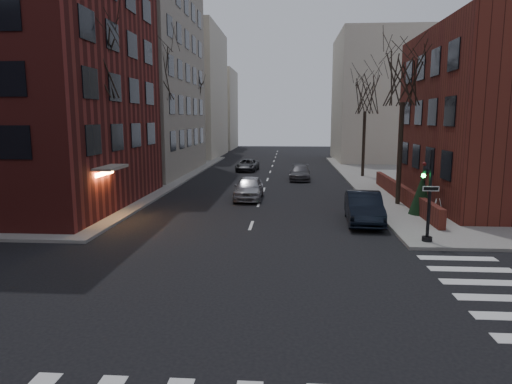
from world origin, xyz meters
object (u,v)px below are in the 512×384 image
tree_left_a (93,63)px  streetlamp_near (151,136)px  traffic_signal (428,202)px  parked_sedan (364,208)px  car_lane_silver (249,188)px  tree_left_b (156,75)px  evergreen_shrub (421,195)px  streetlamp_far (202,129)px  tree_left_c (193,95)px  car_lane_far (247,165)px  tree_right_b (365,95)px  car_lane_gray (300,173)px  sandwich_board (438,208)px  tree_right_a (404,76)px

tree_left_a → streetlamp_near: tree_left_a is taller
traffic_signal → parked_sedan: size_ratio=0.80×
tree_left_a → car_lane_silver: size_ratio=2.23×
tree_left_b → parked_sedan: 21.19m
evergreen_shrub → streetlamp_far: bearing=122.9°
tree_left_c → car_lane_far: tree_left_c is taller
tree_right_b → car_lane_far: bearing=157.4°
tree_left_c → streetlamp_near: 18.40m
car_lane_gray → tree_left_b: bearing=-159.1°
sandwich_board → streetlamp_far: bearing=137.4°
tree_left_a → streetlamp_far: tree_left_a is taller
tree_left_a → parked_sedan: 16.58m
tree_left_a → tree_right_a: (17.60, 4.00, -0.44)m
tree_left_b → sandwich_board: tree_left_b is taller
tree_right_a → car_lane_gray: size_ratio=2.18×
tree_left_b → evergreen_shrub: bearing=-31.6°
car_lane_gray → car_lane_far: (-5.35, 6.75, -0.03)m
streetlamp_near → car_lane_silver: 8.47m
sandwich_board → traffic_signal: bearing=-98.1°
tree_right_a → sandwich_board: bearing=-71.6°
tree_right_b → car_lane_far: 14.03m
tree_right_a → tree_right_b: bearing=90.0°
tree_left_c → tree_right_b: size_ratio=1.06×
sandwich_board → evergreen_shrub: (-0.72, 0.64, 0.62)m
tree_left_c → car_lane_gray: 17.13m
tree_left_a → evergreen_shrub: tree_left_a is taller
tree_right_b → car_lane_gray: size_ratio=2.06×
tree_right_a → streetlamp_far: tree_right_a is taller
tree_left_c → car_lane_far: size_ratio=2.19×
traffic_signal → car_lane_far: traffic_signal is taller
tree_right_a → streetlamp_near: tree_right_a is taller
parked_sedan → sandwich_board: parked_sedan is taller
tree_left_a → parked_sedan: (14.68, -0.96, -7.65)m
streetlamp_near → sandwich_board: (18.26, -7.79, -3.60)m
streetlamp_far → car_lane_gray: streetlamp_far is taller
tree_left_a → streetlamp_far: size_ratio=1.63×
tree_left_c → streetlamp_near: tree_left_c is taller
car_lane_far → sandwich_board: (12.50, -22.47, 0.02)m
tree_left_a → car_lane_silver: tree_left_a is taller
tree_left_b → sandwich_board: bearing=-32.0°
tree_left_c → tree_left_a: bearing=-90.0°
tree_left_a → tree_right_b: size_ratio=1.12×
traffic_signal → tree_left_c: size_ratio=0.41×
car_lane_silver → car_lane_far: size_ratio=1.04×
tree_left_c → streetlamp_near: (0.60, -18.00, -3.79)m
parked_sedan → car_lane_silver: 9.47m
tree_left_c → tree_right_a: bearing=-51.3°
car_lane_far → car_lane_gray: bearing=-47.5°
tree_right_a → tree_left_c: bearing=128.7°
tree_right_a → streetlamp_near: bearing=166.8°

